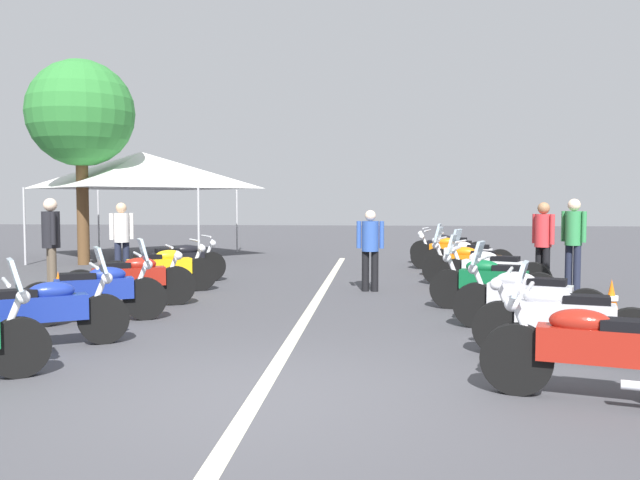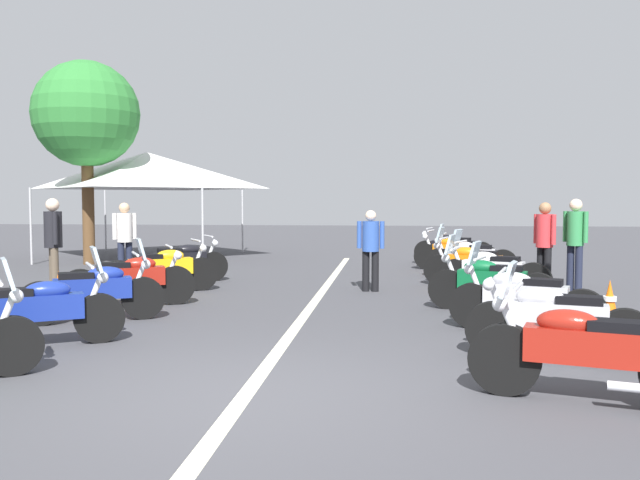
# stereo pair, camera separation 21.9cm
# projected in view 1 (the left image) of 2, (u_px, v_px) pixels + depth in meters

# --- Properties ---
(ground_plane) EXTENTS (80.00, 80.00, 0.00)m
(ground_plane) POSITION_uv_depth(u_px,v_px,m) (256.00, 398.00, 5.96)
(ground_plane) COLOR #424247
(lane_centre_stripe) EXTENTS (18.91, 0.16, 0.01)m
(lane_centre_stripe) POSITION_uv_depth(u_px,v_px,m) (311.00, 309.00, 10.81)
(lane_centre_stripe) COLOR beige
(lane_centre_stripe) RESTS_ON ground_plane
(motorcycle_left_row_1) EXTENTS (1.23, 1.90, 1.19)m
(motorcycle_left_row_1) POSITION_uv_depth(u_px,v_px,m) (39.00, 311.00, 7.88)
(motorcycle_left_row_1) COLOR black
(motorcycle_left_row_1) RESTS_ON ground_plane
(motorcycle_left_row_2) EXTENTS (1.11, 1.86, 1.20)m
(motorcycle_left_row_2) POSITION_uv_depth(u_px,v_px,m) (97.00, 291.00, 9.57)
(motorcycle_left_row_2) COLOR black
(motorcycle_left_row_2) RESTS_ON ground_plane
(motorcycle_left_row_3) EXTENTS (1.14, 1.99, 1.01)m
(motorcycle_left_row_3) POSITION_uv_depth(u_px,v_px,m) (130.00, 279.00, 10.96)
(motorcycle_left_row_3) COLOR black
(motorcycle_left_row_3) RESTS_ON ground_plane
(motorcycle_left_row_4) EXTENTS (1.26, 1.95, 1.00)m
(motorcycle_left_row_4) POSITION_uv_depth(u_px,v_px,m) (161.00, 269.00, 12.64)
(motorcycle_left_row_4) COLOR black
(motorcycle_left_row_4) RESTS_ON ground_plane
(motorcycle_left_row_5) EXTENTS (1.22, 1.85, 1.00)m
(motorcycle_left_row_5) POSITION_uv_depth(u_px,v_px,m) (179.00, 261.00, 14.19)
(motorcycle_left_row_5) COLOR black
(motorcycle_left_row_5) RESTS_ON ground_plane
(motorcycle_right_row_0) EXTENTS (0.89, 2.01, 1.21)m
(motorcycle_right_row_0) POSITION_uv_depth(u_px,v_px,m) (598.00, 349.00, 5.80)
(motorcycle_right_row_0) COLOR black
(motorcycle_right_row_0) RESTS_ON ground_plane
(motorcycle_right_row_1) EXTENTS (0.85, 1.96, 0.99)m
(motorcycle_right_row_1) POSITION_uv_depth(u_px,v_px,m) (562.00, 319.00, 7.37)
(motorcycle_right_row_1) COLOR black
(motorcycle_right_row_1) RESTS_ON ground_plane
(motorcycle_right_row_2) EXTENTS (0.96, 1.96, 1.20)m
(motorcycle_right_row_2) POSITION_uv_depth(u_px,v_px,m) (527.00, 298.00, 8.92)
(motorcycle_right_row_2) COLOR black
(motorcycle_right_row_2) RESTS_ON ground_plane
(motorcycle_right_row_3) EXTENTS (0.88, 1.99, 1.21)m
(motorcycle_right_row_3) POSITION_uv_depth(u_px,v_px,m) (492.00, 282.00, 10.60)
(motorcycle_right_row_3) COLOR black
(motorcycle_right_row_3) RESTS_ON ground_plane
(motorcycle_right_row_4) EXTENTS (1.03, 1.96, 1.22)m
(motorcycle_right_row_4) POSITION_uv_depth(u_px,v_px,m) (491.00, 271.00, 12.15)
(motorcycle_right_row_4) COLOR black
(motorcycle_right_row_4) RESTS_ON ground_plane
(motorcycle_right_row_5) EXTENTS (0.94, 2.02, 1.20)m
(motorcycle_right_row_5) POSITION_uv_depth(u_px,v_px,m) (471.00, 264.00, 13.66)
(motorcycle_right_row_5) COLOR black
(motorcycle_right_row_5) RESTS_ON ground_plane
(motorcycle_right_row_6) EXTENTS (0.80, 2.05, 1.22)m
(motorcycle_right_row_6) POSITION_uv_depth(u_px,v_px,m) (467.00, 257.00, 15.25)
(motorcycle_right_row_6) COLOR black
(motorcycle_right_row_6) RESTS_ON ground_plane
(motorcycle_right_row_7) EXTENTS (0.90, 2.07, 1.01)m
(motorcycle_right_row_7) POSITION_uv_depth(u_px,v_px,m) (452.00, 252.00, 16.77)
(motorcycle_right_row_7) COLOR black
(motorcycle_right_row_7) RESTS_ON ground_plane
(motorcycle_right_row_8) EXTENTS (0.92, 2.11, 1.00)m
(motorcycle_right_row_8) POSITION_uv_depth(u_px,v_px,m) (448.00, 248.00, 18.26)
(motorcycle_right_row_8) COLOR black
(motorcycle_right_row_8) RESTS_ON ground_plane
(traffic_cone_0) EXTENTS (0.36, 0.36, 0.61)m
(traffic_cone_0) POSITION_uv_depth(u_px,v_px,m) (58.00, 291.00, 10.81)
(traffic_cone_0) COLOR orange
(traffic_cone_0) RESTS_ON ground_plane
(traffic_cone_2) EXTENTS (0.36, 0.36, 0.61)m
(traffic_cone_2) POSITION_uv_depth(u_px,v_px,m) (611.00, 301.00, 9.72)
(traffic_cone_2) COLOR orange
(traffic_cone_2) RESTS_ON ground_plane
(bystander_0) EXTENTS (0.32, 0.53, 1.57)m
(bystander_0) POSITION_uv_depth(u_px,v_px,m) (370.00, 244.00, 12.86)
(bystander_0) COLOR black
(bystander_0) RESTS_ON ground_plane
(bystander_1) EXTENTS (0.44, 0.35, 1.79)m
(bystander_1) POSITION_uv_depth(u_px,v_px,m) (51.00, 238.00, 12.21)
(bystander_1) COLOR brown
(bystander_1) RESTS_ON ground_plane
(bystander_2) EXTENTS (0.45, 0.34, 1.72)m
(bystander_2) POSITION_uv_depth(u_px,v_px,m) (543.00, 239.00, 12.95)
(bystander_2) COLOR black
(bystander_2) RESTS_ON ground_plane
(bystander_3) EXTENTS (0.42, 0.38, 1.78)m
(bystander_3) POSITION_uv_depth(u_px,v_px,m) (573.00, 237.00, 12.96)
(bystander_3) COLOR #1E2338
(bystander_3) RESTS_ON ground_plane
(bystander_4) EXTENTS (0.36, 0.44, 1.70)m
(bystander_4) POSITION_uv_depth(u_px,v_px,m) (122.00, 235.00, 14.53)
(bystander_4) COLOR #1E2338
(bystander_4) RESTS_ON ground_plane
(roadside_tree_0) EXTENTS (2.85, 2.85, 5.51)m
(roadside_tree_0) POSITION_uv_depth(u_px,v_px,m) (81.00, 114.00, 17.96)
(roadside_tree_0) COLOR brown
(roadside_tree_0) RESTS_ON ground_plane
(event_tent) EXTENTS (5.33, 5.33, 3.20)m
(event_tent) POSITION_uv_depth(u_px,v_px,m) (141.00, 170.00, 20.11)
(event_tent) COLOR white
(event_tent) RESTS_ON ground_plane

